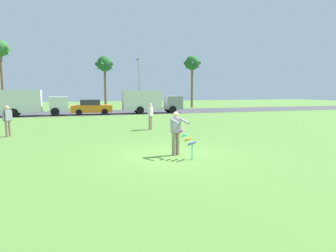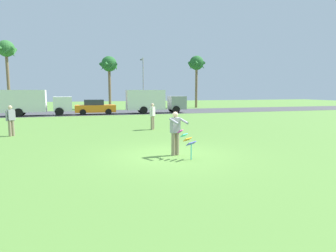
{
  "view_description": "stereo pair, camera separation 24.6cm",
  "coord_description": "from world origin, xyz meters",
  "px_view_note": "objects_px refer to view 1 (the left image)",
  "views": [
    {
      "loc": [
        -3.52,
        -10.65,
        2.55
      ],
      "look_at": [
        0.19,
        0.93,
        1.05
      ],
      "focal_mm": 30.79,
      "sensor_mm": 36.0,
      "label": 1
    },
    {
      "loc": [
        -3.29,
        -10.72,
        2.55
      ],
      "look_at": [
        0.19,
        0.93,
        1.05
      ],
      "focal_mm": 30.79,
      "sensor_mm": 36.0,
      "label": 2
    }
  ],
  "objects_px": {
    "palm_tree_right_near": "(105,66)",
    "person_walker_near": "(8,120)",
    "palm_tree_centre_far": "(192,65)",
    "person_kite_flyer": "(176,132)",
    "palm_tree_left_near": "(0,51)",
    "parked_truck_grey_van": "(149,101)",
    "kite_held": "(188,140)",
    "streetlight_pole": "(139,80)",
    "person_walker_far": "(150,115)",
    "parked_truck_white_box": "(28,102)",
    "parked_car_orange": "(91,107)"
  },
  "relations": [
    {
      "from": "parked_truck_white_box",
      "to": "palm_tree_left_near",
      "type": "bearing_deg",
      "value": 112.61
    },
    {
      "from": "kite_held",
      "to": "palm_tree_left_near",
      "type": "distance_m",
      "value": 35.35
    },
    {
      "from": "palm_tree_right_near",
      "to": "person_walker_near",
      "type": "distance_m",
      "value": 24.95
    },
    {
      "from": "kite_held",
      "to": "parked_car_orange",
      "type": "bearing_deg",
      "value": 96.24
    },
    {
      "from": "streetlight_pole",
      "to": "kite_held",
      "type": "bearing_deg",
      "value": -98.58
    },
    {
      "from": "kite_held",
      "to": "palm_tree_left_near",
      "type": "xyz_separation_m",
      "value": [
        -12.82,
        32.23,
        6.79
      ]
    },
    {
      "from": "kite_held",
      "to": "palm_tree_left_near",
      "type": "relative_size",
      "value": 0.12
    },
    {
      "from": "palm_tree_right_near",
      "to": "person_walker_far",
      "type": "relative_size",
      "value": 4.2
    },
    {
      "from": "kite_held",
      "to": "person_walker_far",
      "type": "distance_m",
      "value": 8.39
    },
    {
      "from": "palm_tree_centre_far",
      "to": "person_walker_near",
      "type": "xyz_separation_m",
      "value": [
        -20.4,
        -22.68,
        -5.41
      ]
    },
    {
      "from": "kite_held",
      "to": "parked_truck_grey_van",
      "type": "height_order",
      "value": "parked_truck_grey_van"
    },
    {
      "from": "parked_truck_white_box",
      "to": "parked_car_orange",
      "type": "distance_m",
      "value": 6.15
    },
    {
      "from": "person_walker_near",
      "to": "palm_tree_left_near",
      "type": "bearing_deg",
      "value": 102.2
    },
    {
      "from": "parked_car_orange",
      "to": "kite_held",
      "type": "bearing_deg",
      "value": -83.76
    },
    {
      "from": "parked_truck_grey_van",
      "to": "palm_tree_left_near",
      "type": "bearing_deg",
      "value": 148.27
    },
    {
      "from": "person_walker_near",
      "to": "parked_truck_white_box",
      "type": "bearing_deg",
      "value": 93.83
    },
    {
      "from": "parked_truck_grey_van",
      "to": "palm_tree_left_near",
      "type": "height_order",
      "value": "palm_tree_left_near"
    },
    {
      "from": "parked_truck_white_box",
      "to": "person_walker_near",
      "type": "distance_m",
      "value": 13.94
    },
    {
      "from": "streetlight_pole",
      "to": "palm_tree_left_near",
      "type": "bearing_deg",
      "value": 170.89
    },
    {
      "from": "person_kite_flyer",
      "to": "parked_car_orange",
      "type": "distance_m",
      "value": 21.25
    },
    {
      "from": "kite_held",
      "to": "palm_tree_centre_far",
      "type": "distance_m",
      "value": 33.69
    },
    {
      "from": "parked_truck_white_box",
      "to": "streetlight_pole",
      "type": "height_order",
      "value": "streetlight_pole"
    },
    {
      "from": "palm_tree_centre_far",
      "to": "person_walker_far",
      "type": "bearing_deg",
      "value": -118.6
    },
    {
      "from": "kite_held",
      "to": "streetlight_pole",
      "type": "height_order",
      "value": "streetlight_pole"
    },
    {
      "from": "kite_held",
      "to": "palm_tree_right_near",
      "type": "bearing_deg",
      "value": 89.9
    },
    {
      "from": "person_kite_flyer",
      "to": "parked_car_orange",
      "type": "xyz_separation_m",
      "value": [
        -2.16,
        21.14,
        -0.18
      ]
    },
    {
      "from": "palm_tree_centre_far",
      "to": "streetlight_pole",
      "type": "distance_m",
      "value": 8.78
    },
    {
      "from": "person_walker_far",
      "to": "palm_tree_right_near",
      "type": "bearing_deg",
      "value": 91.56
    },
    {
      "from": "parked_truck_white_box",
      "to": "parked_car_orange",
      "type": "height_order",
      "value": "parked_truck_white_box"
    },
    {
      "from": "person_walker_far",
      "to": "parked_truck_white_box",
      "type": "bearing_deg",
      "value": 124.2
    },
    {
      "from": "parked_truck_white_box",
      "to": "person_walker_far",
      "type": "xyz_separation_m",
      "value": [
        9.18,
        -13.51,
        -0.48
      ]
    },
    {
      "from": "person_kite_flyer",
      "to": "palm_tree_left_near",
      "type": "xyz_separation_m",
      "value": [
        -12.59,
        31.51,
        6.55
      ]
    },
    {
      "from": "parked_truck_white_box",
      "to": "palm_tree_left_near",
      "type": "xyz_separation_m",
      "value": [
        -4.32,
        10.36,
        6.09
      ]
    },
    {
      "from": "palm_tree_left_near",
      "to": "parked_truck_grey_van",
      "type": "bearing_deg",
      "value": -31.73
    },
    {
      "from": "kite_held",
      "to": "parked_car_orange",
      "type": "height_order",
      "value": "parked_car_orange"
    },
    {
      "from": "palm_tree_centre_far",
      "to": "person_kite_flyer",
      "type": "bearing_deg",
      "value": -113.57
    },
    {
      "from": "parked_truck_white_box",
      "to": "person_walker_far",
      "type": "distance_m",
      "value": 16.34
    },
    {
      "from": "parked_truck_grey_van",
      "to": "person_walker_near",
      "type": "distance_m",
      "value": 18.06
    },
    {
      "from": "parked_truck_white_box",
      "to": "palm_tree_centre_far",
      "type": "relative_size",
      "value": 0.88
    },
    {
      "from": "palm_tree_right_near",
      "to": "person_walker_near",
      "type": "xyz_separation_m",
      "value": [
        -7.63,
        -23.22,
        -5.01
      ]
    },
    {
      "from": "person_kite_flyer",
      "to": "parked_truck_white_box",
      "type": "bearing_deg",
      "value": 111.38
    },
    {
      "from": "person_kite_flyer",
      "to": "palm_tree_left_near",
      "type": "height_order",
      "value": "palm_tree_left_near"
    },
    {
      "from": "kite_held",
      "to": "person_kite_flyer",
      "type": "bearing_deg",
      "value": 107.54
    },
    {
      "from": "palm_tree_centre_far",
      "to": "person_walker_far",
      "type": "relative_size",
      "value": 4.45
    },
    {
      "from": "parked_truck_white_box",
      "to": "kite_held",
      "type": "bearing_deg",
      "value": -68.75
    },
    {
      "from": "parked_truck_white_box",
      "to": "palm_tree_right_near",
      "type": "xyz_separation_m",
      "value": [
        8.56,
        9.32,
        4.53
      ]
    },
    {
      "from": "parked_truck_white_box",
      "to": "palm_tree_left_near",
      "type": "height_order",
      "value": "palm_tree_left_near"
    },
    {
      "from": "parked_car_orange",
      "to": "palm_tree_centre_far",
      "type": "bearing_deg",
      "value": 29.97
    },
    {
      "from": "parked_car_orange",
      "to": "palm_tree_centre_far",
      "type": "distance_m",
      "value": 18.43
    },
    {
      "from": "person_kite_flyer",
      "to": "parked_truck_white_box",
      "type": "relative_size",
      "value": 0.26
    }
  ]
}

